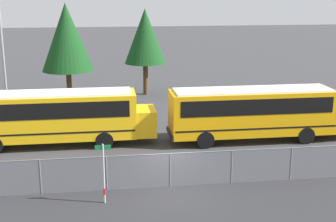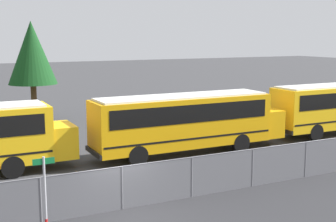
# 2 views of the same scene
# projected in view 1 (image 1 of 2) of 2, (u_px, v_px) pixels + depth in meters

# --- Properties ---
(ground_plane) EXTENTS (200.00, 200.00, 0.00)m
(ground_plane) POSITION_uv_depth(u_px,v_px,m) (170.00, 186.00, 22.68)
(ground_plane) COLOR #38383A
(fence) EXTENTS (60.90, 0.07, 1.71)m
(fence) POSITION_uv_depth(u_px,v_px,m) (170.00, 170.00, 22.46)
(fence) COLOR #9EA0A5
(fence) RESTS_ON ground_plane
(school_bus_1) EXTENTS (11.55, 2.44, 3.33)m
(school_bus_1) POSITION_uv_depth(u_px,v_px,m) (55.00, 114.00, 28.13)
(school_bus_1) COLOR yellow
(school_bus_1) RESTS_ON ground_plane
(school_bus_2) EXTENTS (11.55, 2.44, 3.33)m
(school_bus_2) POSITION_uv_depth(u_px,v_px,m) (256.00, 110.00, 29.09)
(school_bus_2) COLOR orange
(school_bus_2) RESTS_ON ground_plane
(street_sign) EXTENTS (0.70, 0.09, 2.77)m
(street_sign) POSITION_uv_depth(u_px,v_px,m) (104.00, 172.00, 20.56)
(street_sign) COLOR #B7B7BC
(street_sign) RESTS_ON ground_plane
(light_pole) EXTENTS (0.60, 0.24, 8.88)m
(light_pole) POSITION_uv_depth(u_px,v_px,m) (3.00, 54.00, 33.04)
(light_pole) COLOR gray
(light_pole) RESTS_ON ground_plane
(tree_1) EXTENTS (3.68, 3.68, 7.65)m
(tree_1) POSITION_uv_depth(u_px,v_px,m) (145.00, 36.00, 41.20)
(tree_1) COLOR #51381E
(tree_1) RESTS_ON ground_plane
(tree_3) EXTENTS (4.25, 4.25, 8.23)m
(tree_3) POSITION_uv_depth(u_px,v_px,m) (67.00, 37.00, 38.27)
(tree_3) COLOR #51381E
(tree_3) RESTS_ON ground_plane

